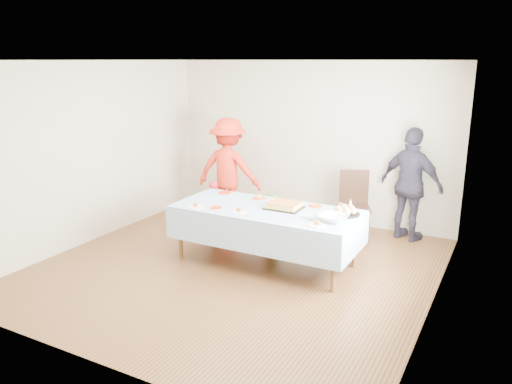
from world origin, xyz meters
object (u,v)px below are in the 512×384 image
birthday_cake (284,206)px  adult_left (229,170)px  party_table (266,212)px  dining_chair (354,200)px

birthday_cake → adult_left: (-1.65, 1.31, 0.06)m
party_table → dining_chair: 1.78m
dining_chair → adult_left: bearing=161.5°
dining_chair → party_table: bearing=-137.9°
birthday_cake → dining_chair: 1.61m
birthday_cake → dining_chair: (0.51, 1.51, -0.24)m
party_table → dining_chair: dining_chair is taller
birthday_cake → dining_chair: dining_chair is taller
dining_chair → birthday_cake: bearing=-132.4°
adult_left → birthday_cake: bearing=134.7°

